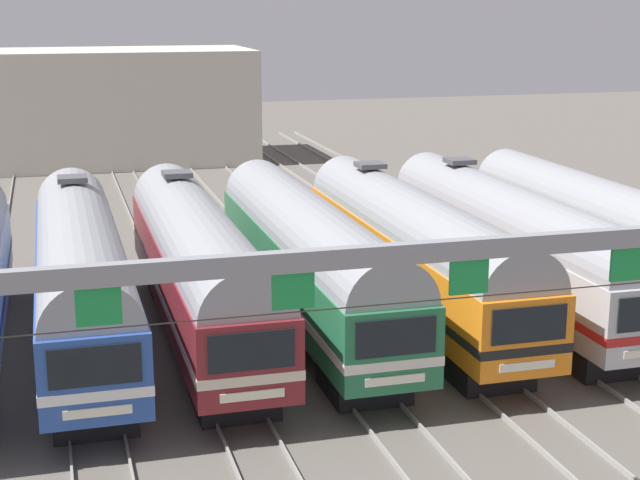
% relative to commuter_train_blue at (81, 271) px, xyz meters
% --- Properties ---
extents(ground_plane, '(160.00, 160.00, 0.00)m').
position_rel_commuter_train_blue_xyz_m(ground_plane, '(7.88, 0.00, -2.69)').
color(ground_plane, '#5B564F').
extents(track_bed, '(25.14, 70.00, 0.15)m').
position_rel_commuter_train_blue_xyz_m(track_bed, '(7.88, 17.00, -2.61)').
color(track_bed, gray).
rests_on(track_bed, ground).
extents(commuter_train_blue, '(2.88, 18.06, 5.05)m').
position_rel_commuter_train_blue_xyz_m(commuter_train_blue, '(0.00, 0.00, 0.00)').
color(commuter_train_blue, '#284C9E').
rests_on(commuter_train_blue, ground).
extents(commuter_train_maroon, '(2.88, 18.06, 5.05)m').
position_rel_commuter_train_blue_xyz_m(commuter_train_maroon, '(3.94, 0.00, 0.00)').
color(commuter_train_maroon, maroon).
rests_on(commuter_train_maroon, ground).
extents(commuter_train_green, '(2.88, 18.06, 4.77)m').
position_rel_commuter_train_blue_xyz_m(commuter_train_green, '(7.88, -0.00, -0.00)').
color(commuter_train_green, '#236B42').
rests_on(commuter_train_green, ground).
extents(commuter_train_orange, '(2.88, 18.06, 5.05)m').
position_rel_commuter_train_blue_xyz_m(commuter_train_orange, '(11.82, 0.00, 0.00)').
color(commuter_train_orange, orange).
rests_on(commuter_train_orange, ground).
extents(commuter_train_stainless, '(2.88, 18.06, 5.05)m').
position_rel_commuter_train_blue_xyz_m(commuter_train_stainless, '(15.76, 0.00, 0.00)').
color(commuter_train_stainless, '#B2B5BA').
rests_on(commuter_train_stainless, ground).
extents(commuter_train_yellow, '(2.88, 18.06, 4.77)m').
position_rel_commuter_train_blue_xyz_m(commuter_train_yellow, '(19.70, -0.00, -0.00)').
color(commuter_train_yellow, gold).
rests_on(commuter_train_yellow, ground).
extents(catenary_gantry, '(28.88, 0.44, 6.97)m').
position_rel_commuter_train_blue_xyz_m(catenary_gantry, '(7.88, -13.50, 2.73)').
color(catenary_gantry, gray).
rests_on(catenary_gantry, ground).
extents(maintenance_building, '(20.87, 10.00, 8.10)m').
position_rel_commuter_train_blue_xyz_m(maintenance_building, '(3.36, 40.03, 1.36)').
color(maintenance_building, beige).
rests_on(maintenance_building, ground).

